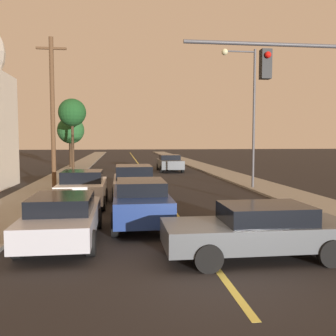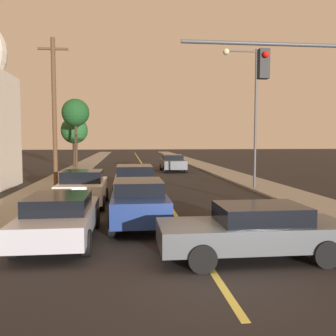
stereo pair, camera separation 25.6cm
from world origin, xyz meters
The scene contains 15 objects.
ground_plane centered at (0.00, 0.00, 0.00)m, with size 200.00×200.00×0.00m, color black.
road_surface centered at (0.00, 36.00, 0.01)m, with size 10.25×80.00×0.01m.
sidewalk_left centered at (-6.37, 36.00, 0.06)m, with size 2.50×80.00×0.12m.
sidewalk_right centered at (6.37, 36.00, 0.06)m, with size 2.50×80.00×0.12m.
car_near_lane_front centered at (-1.43, 4.93, 0.82)m, with size 1.88×4.68×1.53m.
car_near_lane_second centered at (-1.43, 11.36, 0.80)m, with size 2.09×5.12×1.57m.
car_outer_lane_front centered at (-3.69, 3.17, 0.71)m, with size 1.95×4.65×1.33m.
car_outer_lane_second centered at (-3.69, 8.78, 0.79)m, with size 1.99×3.97×1.54m.
car_far_oncoming centered at (2.31, 25.75, 0.77)m, with size 2.07×4.49×1.48m.
car_crossing_right centered at (1.21, 1.11, 0.69)m, with size 4.54×1.89×1.30m.
traffic_signal_mast centered at (4.11, 3.85, 4.21)m, with size 5.80×0.42×5.92m.
streetlamp_right centered at (5.03, 13.21, 5.07)m, with size 2.00×0.36×7.79m.
utility_pole_left centered at (-5.72, 13.74, 4.40)m, with size 1.60×0.24×8.23m.
tree_left_near centered at (-6.32, 27.03, 5.21)m, with size 2.46×2.46×6.37m.
tree_left_far centered at (-6.93, 30.66, 3.71)m, with size 2.65×2.65×4.97m.
Camera 1 is at (-2.09, -7.41, 2.86)m, focal length 40.00 mm.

